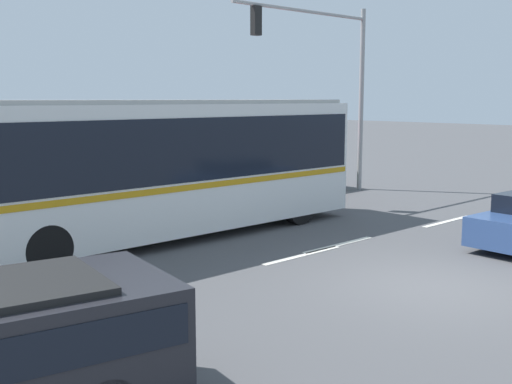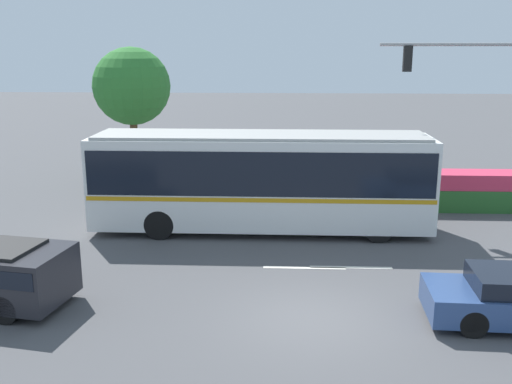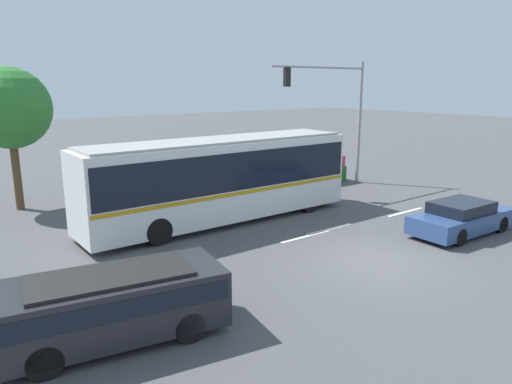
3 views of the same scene
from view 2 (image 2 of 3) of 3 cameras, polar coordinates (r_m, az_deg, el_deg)
ground_plane at (r=14.32m, az=5.41°, el=-12.12°), size 140.00×140.00×0.00m
city_bus at (r=20.15m, az=0.51°, el=1.53°), size 11.63×2.53×3.42m
traffic_light_pole at (r=23.17m, az=23.51°, el=8.47°), size 6.52×0.24×6.73m
flowering_hedge at (r=23.90m, az=12.64°, el=0.20°), size 10.78×1.40×1.49m
street_tree_left at (r=27.76m, az=-12.02°, el=10.00°), size 3.54×3.54×6.30m
lane_stripe_near at (r=18.32m, az=23.59°, el=-7.29°), size 2.40×0.16×0.01m
lane_stripe_mid at (r=17.48m, az=9.24°, el=-7.27°), size 2.40×0.16×0.01m
lane_stripe_far at (r=17.28m, az=4.73°, el=-7.38°), size 2.40×0.16×0.01m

